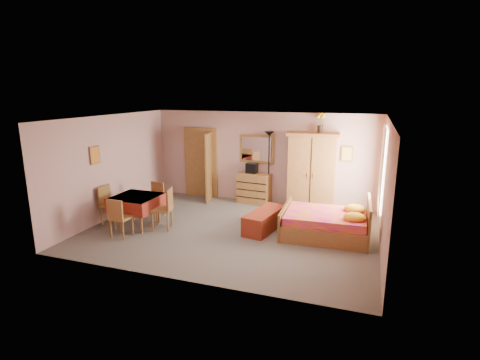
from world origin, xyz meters
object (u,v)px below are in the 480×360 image
at_px(dining_table, 137,211).
at_px(chair_south, 121,217).
at_px(wardrobe, 312,172).
at_px(sunflower_vase, 320,123).
at_px(chair_west, 111,205).
at_px(chest_of_drawers, 254,188).
at_px(bench, 265,220).
at_px(bed, 325,217).
at_px(chair_north, 154,200).
at_px(wall_mirror, 257,149).
at_px(stereo, 252,168).
at_px(floor_lamp, 269,168).
at_px(chair_east, 162,209).

distance_m(dining_table, chair_south, 0.68).
bearing_deg(wardrobe, chair_south, -140.92).
xyz_separation_m(sunflower_vase, chair_west, (-4.57, -2.82, -1.90)).
height_order(wardrobe, sunflower_vase, sunflower_vase).
distance_m(chest_of_drawers, bench, 2.16).
distance_m(chest_of_drawers, chair_west, 3.94).
relative_size(bed, chair_north, 2.17).
xyz_separation_m(bench, dining_table, (-2.96, -0.77, 0.15)).
distance_m(wall_mirror, chair_south, 4.30).
bearing_deg(chair_west, wardrobe, 121.98).
bearing_deg(wardrobe, wall_mirror, 167.07).
height_order(chest_of_drawers, dining_table, chest_of_drawers).
bearing_deg(stereo, bed, -39.53).
relative_size(chair_south, chair_west, 0.96).
bearing_deg(wall_mirror, floor_lamp, -18.05).
xyz_separation_m(wall_mirror, chair_east, (-1.44, -2.91, -1.06)).
relative_size(bench, dining_table, 1.34).
xyz_separation_m(wall_mirror, floor_lamp, (0.41, -0.16, -0.51)).
distance_m(bed, chair_west, 5.11).
bearing_deg(wall_mirror, chair_west, -129.67).
bearing_deg(dining_table, wall_mirror, 54.61).
xyz_separation_m(chest_of_drawers, bed, (2.24, -1.88, 0.00)).
xyz_separation_m(chest_of_drawers, sunflower_vase, (1.78, 0.04, 1.93)).
bearing_deg(stereo, chair_north, -134.42).
distance_m(floor_lamp, bed, 2.72).
xyz_separation_m(bed, chair_west, (-5.03, -0.89, 0.02)).
xyz_separation_m(wardrobe, sunflower_vase, (0.15, 0.11, 1.31)).
bearing_deg(wall_mirror, chair_east, -112.87).
bearing_deg(sunflower_vase, chest_of_drawers, -178.59).
distance_m(stereo, chair_west, 3.94).
bearing_deg(stereo, wardrobe, -3.48).
xyz_separation_m(wardrobe, chair_south, (-3.67, -3.35, -0.60)).
bearing_deg(chair_west, floor_lamp, 131.94).
relative_size(sunflower_vase, chair_west, 0.55).
relative_size(chest_of_drawers, bed, 0.49).
distance_m(stereo, bench, 2.35).
distance_m(floor_lamp, chair_east, 3.36).
bearing_deg(sunflower_vase, chair_west, -148.35).
relative_size(wardrobe, chair_south, 2.35).
height_order(wall_mirror, sunflower_vase, sunflower_vase).
bearing_deg(stereo, dining_table, -125.85).
xyz_separation_m(chest_of_drawers, dining_table, (-2.10, -2.74, -0.06)).
xyz_separation_m(stereo, sunflower_vase, (1.87, 0.01, 1.34)).
relative_size(stereo, chair_west, 0.33).
bearing_deg(chair_north, wardrobe, -144.72).
relative_size(chest_of_drawers, chair_north, 1.05).
bearing_deg(chair_north, wall_mirror, -125.53).
distance_m(floor_lamp, sunflower_vase, 1.91).
relative_size(chest_of_drawers, wardrobe, 0.44).
relative_size(stereo, chair_north, 0.35).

